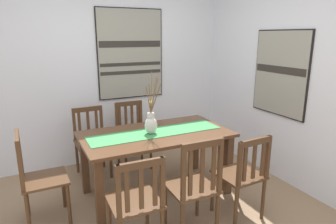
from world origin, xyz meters
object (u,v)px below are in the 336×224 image
(chair_1, at_px, (242,175))
(chair_3, at_px, (194,186))
(dining_table, at_px, (156,142))
(centerpiece_vase, at_px, (151,122))
(painting_on_back_wall, at_px, (131,54))
(chair_2, at_px, (136,202))
(painting_on_side_wall, at_px, (280,73))
(chair_4, at_px, (38,177))
(chair_0, at_px, (132,133))
(chair_5, at_px, (91,140))

(chair_1, relative_size, chair_3, 0.92)
(dining_table, relative_size, centerpiece_vase, 2.44)
(painting_on_back_wall, bearing_deg, chair_2, -108.64)
(chair_2, distance_m, chair_3, 0.55)
(chair_3, bearing_deg, painting_on_side_wall, 20.82)
(chair_3, bearing_deg, chair_4, 147.13)
(chair_0, relative_size, painting_on_back_wall, 0.71)
(centerpiece_vase, xyz_separation_m, painting_on_side_wall, (1.64, -0.23, 0.48))
(chair_2, bearing_deg, dining_table, 56.83)
(chair_3, relative_size, chair_5, 1.09)
(dining_table, height_order, painting_on_side_wall, painting_on_side_wall)
(dining_table, height_order, chair_4, chair_4)
(chair_5, bearing_deg, dining_table, -55.86)
(chair_3, bearing_deg, chair_1, 1.56)
(chair_2, xyz_separation_m, painting_on_back_wall, (0.70, 2.07, 1.07))
(chair_4, distance_m, painting_on_back_wall, 2.17)
(chair_5, relative_size, painting_on_back_wall, 0.70)
(painting_on_side_wall, bearing_deg, chair_5, 153.24)
(chair_1, bearing_deg, chair_2, -179.42)
(painting_on_back_wall, relative_size, painting_on_side_wall, 1.22)
(painting_on_back_wall, bearing_deg, chair_1, -78.40)
(chair_5, bearing_deg, painting_on_back_wall, 29.03)
(centerpiece_vase, relative_size, chair_0, 0.75)
(chair_0, distance_m, chair_2, 1.79)
(chair_2, relative_size, chair_5, 1.01)
(centerpiece_vase, height_order, chair_4, centerpiece_vase)
(chair_4, bearing_deg, chair_5, 51.34)
(chair_0, relative_size, chair_1, 1.01)
(chair_2, bearing_deg, painting_on_back_wall, 71.36)
(chair_0, distance_m, chair_4, 1.55)
(chair_0, distance_m, painting_on_side_wall, 2.11)
(dining_table, relative_size, chair_3, 1.70)
(centerpiece_vase, distance_m, chair_5, 1.07)
(chair_0, relative_size, chair_3, 0.93)
(centerpiece_vase, distance_m, chair_2, 1.04)
(chair_5, bearing_deg, chair_4, -128.66)
(chair_0, xyz_separation_m, painting_on_back_wall, (0.13, 0.37, 1.07))
(chair_4, relative_size, chair_5, 1.06)
(chair_0, xyz_separation_m, painting_on_side_wall, (1.56, -1.11, 0.88))
(chair_1, distance_m, chair_5, 2.01)
(chair_0, height_order, chair_2, chair_0)
(dining_table, xyz_separation_m, chair_5, (-0.57, 0.83, -0.16))
(chair_4, height_order, chair_5, chair_4)
(dining_table, bearing_deg, chair_3, -89.72)
(chair_5, xyz_separation_m, painting_on_back_wall, (0.71, 0.40, 1.08))
(dining_table, bearing_deg, painting_on_back_wall, 83.09)
(chair_0, distance_m, chair_3, 1.71)
(chair_3, bearing_deg, centerpiece_vase, 94.81)
(dining_table, distance_m, chair_3, 0.86)
(painting_on_back_wall, bearing_deg, dining_table, -96.91)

